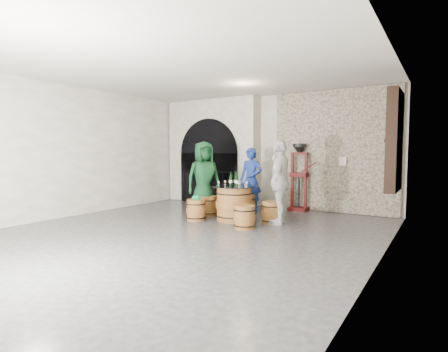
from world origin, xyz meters
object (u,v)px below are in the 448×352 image
Objects in this scene: barrel_stool_right at (272,213)px; side_barrel at (237,197)px; barrel_table at (234,203)px; barrel_stool_far at (246,205)px; barrel_stool_left at (208,206)px; person_white at (280,182)px; wine_bottle_right at (235,180)px; wine_bottle_left at (231,180)px; wine_bottle_center at (237,180)px; person_blue at (251,180)px; barrel_stool_near_left at (196,210)px; corking_press at (299,172)px; person_green at (204,178)px; barrel_stool_near_right at (245,217)px.

side_barrel reaches higher than barrel_stool_right.
barrel_table reaches higher than barrel_stool_far.
person_white is at bearing 0.37° from barrel_stool_left.
barrel_table reaches higher than side_barrel.
wine_bottle_right reaches higher than barrel_stool_right.
wine_bottle_left reaches higher than barrel_table.
barrel_table is 3.22× the size of wine_bottle_center.
person_white is 2.75× the size of side_barrel.
wine_bottle_left is (0.15, -1.27, 0.09)m from person_blue.
barrel_stool_right is 0.29× the size of person_blue.
barrel_stool_far is 1.50× the size of wine_bottle_right.
wine_bottle_left is 1.00× the size of wine_bottle_center.
person_white is (1.04, 0.20, 0.53)m from barrel_table.
corking_press is (1.53, 2.57, 0.81)m from barrel_stool_near_left.
barrel_stool_left is at bearing 166.64° from wine_bottle_center.
person_green is at bearing 178.46° from barrel_stool_right.
wine_bottle_right is at bearing 40.74° from barrel_stool_near_left.
barrel_table is at bearing 31.81° from wine_bottle_left.
barrel_stool_right and barrel_stool_near_left have the same top height.
barrel_stool_left is 2.66m from corking_press.
wine_bottle_center is at bearing -86.01° from person_white.
corking_press is at bearing 49.30° from barrel_stool_left.
wine_bottle_right is (-1.09, -0.06, 0.00)m from person_white.
barrel_stool_near_left is at bearing -79.86° from barrel_stool_left.
barrel_stool_right is 1.07m from wine_bottle_center.
side_barrel is at bearing 14.20° from person_green.
barrel_stool_left is (-0.87, 0.18, -0.16)m from barrel_table.
barrel_stool_right is at bearing 10.61° from barrel_table.
person_white is 2.16m from side_barrel.
barrel_stool_left is 1.37m from person_blue.
person_white is 0.98m from wine_bottle_center.
wine_bottle_left is (0.95, -0.26, 0.01)m from person_green.
wine_bottle_center is at bearing -79.59° from person_blue.
barrel_stool_near_right is 1.05m from wine_bottle_center.
barrel_stool_far is 0.27× the size of corking_press.
barrel_stool_near_right is (0.78, -1.51, 0.00)m from barrel_stool_far.
person_green is at bearing -133.76° from corking_press.
wine_bottle_right is 2.14m from corking_press.
barrel_stool_right is 0.72× the size of side_barrel.
wine_bottle_center is (0.96, -0.23, 0.70)m from barrel_stool_left.
barrel_stool_right is 0.83m from barrel_stool_near_right.
corking_press is at bearing 86.70° from barrel_stool_near_right.
person_blue is (-0.22, 1.23, 0.45)m from barrel_table.
person_green is at bearing 152.72° from barrel_stool_near_right.
barrel_stool_right is (1.03, -0.71, 0.00)m from barrel_stool_far.
side_barrel is at bearing 143.54° from barrel_stool_right.
barrel_stool_near_left is (-1.37, 0.16, 0.00)m from barrel_stool_near_right.
person_green is 1.09× the size of person_blue.
person_green is 0.97m from wine_bottle_right.
person_white is 5.75× the size of wine_bottle_right.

